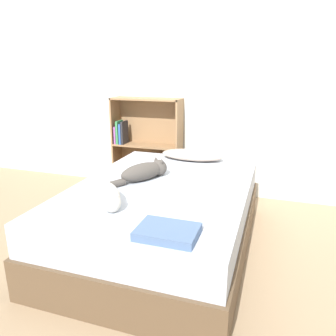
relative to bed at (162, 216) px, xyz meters
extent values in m
plane|color=#997F60|center=(0.00, 0.00, -0.26)|extent=(8.00, 8.00, 0.00)
cube|color=silver|center=(0.00, 1.37, 0.99)|extent=(8.00, 0.06, 2.50)
cube|color=brown|center=(0.00, 0.00, -0.11)|extent=(1.37, 1.95, 0.30)
cube|color=#B2BCCC|center=(0.00, 0.00, 0.15)|extent=(1.32, 1.89, 0.23)
ellipsoid|color=#B29E8E|center=(0.04, 0.80, 0.32)|extent=(0.63, 0.28, 0.10)
ellipsoid|color=beige|center=(-0.24, -0.46, 0.34)|extent=(0.37, 0.39, 0.13)
sphere|color=beige|center=(-0.14, -0.58, 0.33)|extent=(0.12, 0.12, 0.12)
cone|color=beige|center=(-0.11, -0.56, 0.40)|extent=(0.04, 0.04, 0.03)
cone|color=beige|center=(-0.16, -0.60, 0.40)|extent=(0.04, 0.04, 0.03)
cylinder|color=beige|center=(-0.41, -0.26, 0.30)|extent=(0.16, 0.17, 0.06)
ellipsoid|color=#47423D|center=(-0.20, 0.07, 0.34)|extent=(0.34, 0.44, 0.14)
sphere|color=#47423D|center=(-0.11, 0.22, 0.34)|extent=(0.14, 0.14, 0.14)
cone|color=#47423D|center=(-0.14, 0.24, 0.41)|extent=(0.04, 0.04, 0.03)
cone|color=#47423D|center=(-0.08, 0.21, 0.41)|extent=(0.04, 0.04, 0.03)
cylinder|color=#47423D|center=(-0.34, -0.17, 0.30)|extent=(0.14, 0.19, 0.06)
cube|color=#8E6B47|center=(-1.01, 1.20, 0.29)|extent=(0.02, 0.26, 1.09)
cube|color=#8E6B47|center=(-0.21, 1.20, 0.29)|extent=(0.02, 0.26, 1.09)
cube|color=#8E6B47|center=(-0.61, 1.20, -0.25)|extent=(0.82, 0.26, 0.02)
cube|color=#8E6B47|center=(-0.61, 1.20, 0.82)|extent=(0.82, 0.26, 0.02)
cube|color=#8E6B47|center=(-0.61, 1.20, 0.29)|extent=(0.78, 0.26, 0.02)
cube|color=#8E6B47|center=(-0.61, 1.32, 0.29)|extent=(0.82, 0.02, 1.09)
cube|color=#8C4C99|center=(-0.97, 1.16, 0.40)|extent=(0.02, 0.16, 0.20)
cube|color=#337F47|center=(-0.95, 1.16, 0.43)|extent=(0.03, 0.16, 0.27)
cube|color=#2D519E|center=(-0.91, 1.16, 0.42)|extent=(0.03, 0.16, 0.24)
cube|color=#232328|center=(-0.88, 1.16, 0.43)|extent=(0.02, 0.16, 0.27)
cube|color=#4C668E|center=(0.30, -0.77, 0.29)|extent=(0.34, 0.25, 0.05)
camera|label=1|loc=(0.82, -2.30, 1.16)|focal=35.00mm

